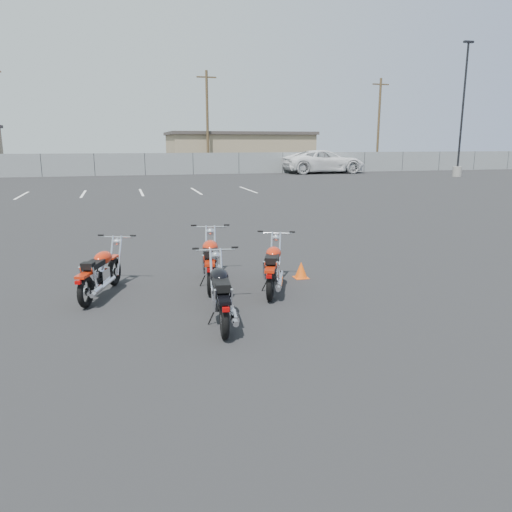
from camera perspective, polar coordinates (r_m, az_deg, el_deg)
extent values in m
plane|color=black|center=(8.58, -0.24, -5.18)|extent=(120.00, 120.00, 0.00)
torus|color=black|center=(9.81, -15.90, -1.72)|extent=(0.28, 0.54, 0.54)
cylinder|color=silver|center=(9.81, -15.90, -1.72)|extent=(0.13, 0.17, 0.14)
torus|color=black|center=(8.65, -18.89, -3.87)|extent=(0.28, 0.54, 0.54)
cylinder|color=silver|center=(8.65, -18.89, -3.87)|extent=(0.13, 0.17, 0.14)
cube|color=black|center=(9.22, -17.31, -2.51)|extent=(0.41, 0.92, 0.05)
cube|color=silver|center=(9.16, -17.44, -2.26)|extent=(0.35, 0.41, 0.27)
cylinder|color=silver|center=(9.12, -17.51, -1.27)|extent=(0.25, 0.27, 0.24)
ellipsoid|color=#B9240B|center=(9.28, -17.08, -0.21)|extent=(0.44, 0.59, 0.23)
cube|color=black|center=(8.90, -18.09, -0.95)|extent=(0.39, 0.55, 0.09)
cube|color=black|center=(8.69, -18.67, -1.07)|extent=(0.24, 0.22, 0.11)
cube|color=#B9240B|center=(8.56, -19.07, -2.08)|extent=(0.28, 0.41, 0.05)
cube|color=#B9240B|center=(9.75, -16.00, -0.10)|extent=(0.21, 0.33, 0.04)
cylinder|color=silver|center=(8.67, -17.99, -2.22)|extent=(0.10, 0.17, 0.35)
cylinder|color=silver|center=(8.75, -19.30, -2.17)|extent=(0.10, 0.17, 0.35)
cylinder|color=silver|center=(8.94, -17.07, -3.33)|extent=(0.41, 0.96, 0.12)
cylinder|color=silver|center=(8.68, -17.77, -3.74)|extent=(0.21, 0.34, 0.12)
cylinder|color=silver|center=(9.82, -15.34, 0.06)|extent=(0.16, 0.35, 0.71)
cylinder|color=silver|center=(9.88, -16.22, 0.08)|extent=(0.16, 0.35, 0.71)
sphere|color=silver|center=(9.93, -15.58, 1.57)|extent=(0.18, 0.18, 0.14)
cylinder|color=silver|center=(9.93, -15.58, 2.10)|extent=(0.60, 0.24, 0.03)
cylinder|color=black|center=(9.80, -13.89, 2.28)|extent=(0.11, 0.07, 0.03)
cylinder|color=black|center=(10.02, -17.32, 2.29)|extent=(0.11, 0.07, 0.03)
cylinder|color=black|center=(9.23, -18.18, -3.66)|extent=(0.14, 0.07, 0.27)
cube|color=#990505|center=(8.37, -19.68, -2.88)|extent=(0.10, 0.08, 0.05)
torus|color=black|center=(8.20, -4.46, -4.03)|extent=(0.17, 0.57, 0.56)
cylinder|color=silver|center=(8.20, -4.46, -4.03)|extent=(0.11, 0.16, 0.15)
torus|color=black|center=(6.92, -3.64, -7.25)|extent=(0.17, 0.57, 0.56)
cylinder|color=silver|center=(6.92, -3.64, -7.25)|extent=(0.11, 0.16, 0.15)
cube|color=black|center=(7.55, -4.09, -5.24)|extent=(0.21, 0.98, 0.06)
cube|color=silver|center=(7.49, -4.07, -4.94)|extent=(0.30, 0.38, 0.28)
cylinder|color=silver|center=(7.44, -4.09, -3.71)|extent=(0.21, 0.25, 0.25)
ellipsoid|color=black|center=(7.61, -4.23, -2.31)|extent=(0.35, 0.57, 0.24)
cube|color=black|center=(7.18, -3.96, -3.38)|extent=(0.30, 0.54, 0.09)
cube|color=black|center=(6.95, -3.80, -3.62)|extent=(0.22, 0.19, 0.11)
cube|color=black|center=(6.81, -3.66, -4.99)|extent=(0.21, 0.41, 0.05)
cube|color=black|center=(8.12, -4.49, -2.05)|extent=(0.16, 0.33, 0.04)
cylinder|color=silver|center=(6.99, -2.85, -5.03)|extent=(0.07, 0.18, 0.37)
cylinder|color=silver|center=(6.97, -4.68, -5.10)|extent=(0.07, 0.18, 0.37)
cylinder|color=silver|center=(7.31, -2.74, -6.28)|extent=(0.20, 1.03, 0.12)
cylinder|color=silver|center=(7.03, -2.49, -6.93)|extent=(0.15, 0.34, 0.12)
cylinder|color=silver|center=(8.23, -3.97, -1.80)|extent=(0.08, 0.37, 0.73)
cylinder|color=silver|center=(8.22, -5.13, -1.84)|extent=(0.08, 0.37, 0.73)
sphere|color=silver|center=(8.31, -4.65, 0.05)|extent=(0.17, 0.17, 0.15)
cylinder|color=silver|center=(8.31, -4.67, 0.71)|extent=(0.65, 0.10, 0.03)
cylinder|color=black|center=(8.31, -2.43, 1.00)|extent=(0.11, 0.05, 0.03)
cylinder|color=black|center=(8.27, -6.92, 0.86)|extent=(0.11, 0.05, 0.03)
cylinder|color=black|center=(7.51, -5.01, -6.78)|extent=(0.15, 0.04, 0.28)
cube|color=#990505|center=(6.60, -3.47, -6.12)|extent=(0.10, 0.07, 0.06)
torus|color=black|center=(10.21, -5.19, -0.59)|extent=(0.21, 0.59, 0.58)
cylinder|color=silver|center=(10.21, -5.19, -0.59)|extent=(0.12, 0.17, 0.16)
torus|color=black|center=(8.85, -5.25, -2.71)|extent=(0.21, 0.59, 0.58)
cylinder|color=silver|center=(8.85, -5.25, -2.71)|extent=(0.12, 0.17, 0.16)
cube|color=black|center=(9.52, -5.22, -1.35)|extent=(0.28, 1.02, 0.06)
cube|color=silver|center=(9.46, -5.23, -1.08)|extent=(0.34, 0.41, 0.29)
cylinder|color=silver|center=(9.42, -5.25, -0.04)|extent=(0.24, 0.27, 0.26)
ellipsoid|color=#B9240B|center=(9.60, -5.26, 1.05)|extent=(0.40, 0.61, 0.25)
cube|color=black|center=(9.15, -5.28, 0.33)|extent=(0.35, 0.57, 0.10)
cube|color=black|center=(8.91, -5.30, 0.24)|extent=(0.24, 0.21, 0.12)
cube|color=#B9240B|center=(8.75, -5.30, -0.81)|extent=(0.25, 0.43, 0.05)
cube|color=#B9240B|center=(10.14, -5.22, 1.09)|extent=(0.18, 0.35, 0.04)
cylinder|color=silver|center=(8.92, -4.53, -0.94)|extent=(0.08, 0.18, 0.38)
cylinder|color=silver|center=(8.93, -6.03, -0.97)|extent=(0.08, 0.18, 0.38)
cylinder|color=silver|center=(9.25, -4.27, -2.12)|extent=(0.28, 1.07, 0.12)
cylinder|color=silver|center=(8.94, -4.25, -2.51)|extent=(0.18, 0.36, 0.13)
cylinder|color=silver|center=(10.26, -4.73, 1.26)|extent=(0.11, 0.39, 0.77)
cylinder|color=silver|center=(10.26, -5.71, 1.24)|extent=(0.11, 0.39, 0.77)
sphere|color=silver|center=(10.36, -5.24, 2.79)|extent=(0.18, 0.18, 0.16)
cylinder|color=silver|center=(10.37, -5.25, 3.34)|extent=(0.67, 0.15, 0.03)
cylinder|color=black|center=(10.34, -3.37, 3.57)|extent=(0.12, 0.06, 0.03)
cylinder|color=black|center=(10.35, -7.14, 3.50)|extent=(0.12, 0.06, 0.03)
cylinder|color=black|center=(9.47, -6.03, -2.59)|extent=(0.15, 0.05, 0.29)
cube|color=#990505|center=(8.52, -5.30, -1.62)|extent=(0.11, 0.08, 0.06)
torus|color=black|center=(9.79, 2.19, -1.23)|extent=(0.29, 0.55, 0.55)
cylinder|color=silver|center=(9.79, 2.19, -1.23)|extent=(0.14, 0.17, 0.15)
torus|color=black|center=(8.52, 1.62, -3.39)|extent=(0.29, 0.55, 0.55)
cylinder|color=silver|center=(8.52, 1.62, -3.39)|extent=(0.14, 0.17, 0.15)
cube|color=black|center=(9.15, 1.93, -2.02)|extent=(0.43, 0.93, 0.05)
cube|color=silver|center=(9.09, 1.91, -1.76)|extent=(0.36, 0.41, 0.27)
cylinder|color=silver|center=(9.05, 1.92, -0.75)|extent=(0.25, 0.28, 0.24)
ellipsoid|color=#B9240B|center=(9.22, 2.02, 0.33)|extent=(0.45, 0.59, 0.23)
cube|color=black|center=(8.80, 1.82, -0.41)|extent=(0.40, 0.55, 0.09)
cube|color=black|center=(8.57, 1.71, -0.52)|extent=(0.25, 0.23, 0.11)
cube|color=#B9240B|center=(8.43, 1.62, -1.55)|extent=(0.29, 0.42, 0.05)
cube|color=#B9240B|center=(9.73, 2.21, 0.41)|extent=(0.22, 0.33, 0.04)
cylinder|color=silver|center=(8.59, 2.42, -1.69)|extent=(0.10, 0.17, 0.36)
cylinder|color=silver|center=(8.60, 0.97, -1.66)|extent=(0.10, 0.17, 0.36)
cylinder|color=silver|center=(8.89, 2.74, -2.83)|extent=(0.44, 0.97, 0.12)
cylinder|color=silver|center=(8.60, 2.64, -3.24)|extent=(0.22, 0.34, 0.12)
cylinder|color=silver|center=(9.83, 2.73, 0.56)|extent=(0.17, 0.35, 0.72)
cylinder|color=silver|center=(9.84, 1.77, 0.58)|extent=(0.17, 0.35, 0.72)
sphere|color=silver|center=(9.93, 2.32, 2.08)|extent=(0.19, 0.19, 0.15)
cylinder|color=silver|center=(9.93, 2.33, 2.62)|extent=(0.61, 0.25, 0.03)
cylinder|color=black|center=(9.89, 4.17, 2.77)|extent=(0.11, 0.07, 0.03)
cylinder|color=black|center=(9.93, 0.48, 2.84)|extent=(0.11, 0.07, 0.03)
cylinder|color=black|center=(9.11, 1.08, -3.19)|extent=(0.14, 0.07, 0.27)
cube|color=#990505|center=(8.21, 1.49, -2.36)|extent=(0.10, 0.08, 0.05)
cone|color=#ED510C|center=(10.03, 5.17, -1.56)|extent=(0.25, 0.25, 0.32)
cube|color=#ED510C|center=(10.07, 5.15, -2.46)|extent=(0.28, 0.28, 0.01)
cylinder|color=gray|center=(43.29, 22.00, 8.95)|extent=(0.70, 0.70, 0.80)
cylinder|color=black|center=(43.32, 22.57, 15.52)|extent=(0.16, 0.16, 9.17)
cube|color=black|center=(43.86, 23.13, 21.59)|extent=(0.80, 0.25, 0.15)
cube|color=slate|center=(42.97, -12.58, 10.21)|extent=(80.00, 0.04, 1.80)
cylinder|color=black|center=(43.32, -23.34, 9.50)|extent=(0.06, 0.06, 1.80)
cylinder|color=black|center=(42.96, -17.99, 9.89)|extent=(0.06, 0.06, 1.80)
cylinder|color=black|center=(42.97, -12.58, 10.21)|extent=(0.06, 0.06, 1.80)
cylinder|color=black|center=(43.35, -7.21, 10.43)|extent=(0.06, 0.06, 1.80)
cylinder|color=black|center=(44.09, -1.97, 10.56)|extent=(0.06, 0.06, 1.80)
cylinder|color=black|center=(45.18, 3.06, 10.61)|extent=(0.06, 0.06, 1.80)
cylinder|color=black|center=(46.58, 7.82, 10.57)|extent=(0.06, 0.06, 1.80)
cylinder|color=black|center=(48.28, 12.27, 10.48)|extent=(0.06, 0.06, 1.80)
cylinder|color=black|center=(50.24, 16.40, 10.34)|extent=(0.06, 0.06, 1.80)
cylinder|color=black|center=(52.43, 20.19, 10.16)|extent=(0.06, 0.06, 1.80)
cylinder|color=black|center=(54.82, 23.66, 9.96)|extent=(0.06, 0.06, 1.80)
cylinder|color=black|center=(57.39, 26.83, 9.74)|extent=(0.06, 0.06, 1.80)
cube|color=#8E7C5B|center=(53.29, -2.11, 11.81)|extent=(14.00, 9.00, 3.40)
cube|color=#3F3834|center=(53.28, -2.12, 13.80)|extent=(14.40, 9.40, 0.30)
cylinder|color=#41311E|center=(47.62, -5.57, 15.01)|extent=(0.24, 0.24, 9.00)
cube|color=#41311E|center=(47.92, -5.68, 19.68)|extent=(1.80, 0.12, 0.12)
cylinder|color=#41311E|center=(54.57, 13.84, 14.43)|extent=(0.24, 0.24, 9.00)
cube|color=#41311E|center=(54.84, 14.07, 18.50)|extent=(1.80, 0.12, 0.12)
cube|color=silver|center=(28.43, -25.20, 6.29)|extent=(0.12, 4.00, 0.01)
cube|color=silver|center=(28.07, -19.13, 6.73)|extent=(0.12, 4.00, 0.01)
cube|color=silver|center=(28.03, -12.97, 7.10)|extent=(0.12, 4.00, 0.01)
cube|color=silver|center=(28.31, -6.85, 7.38)|extent=(0.12, 4.00, 0.01)
cube|color=silver|center=(28.90, -0.90, 7.58)|extent=(0.12, 4.00, 0.01)
imported|color=white|center=(45.14, 7.80, 11.38)|extent=(3.37, 8.36, 3.17)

